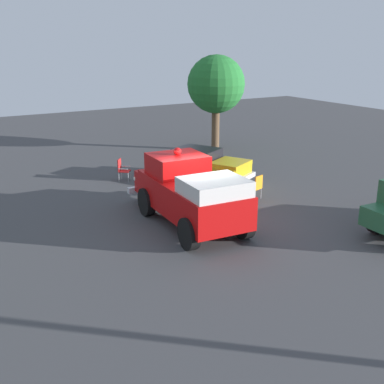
{
  "coord_description": "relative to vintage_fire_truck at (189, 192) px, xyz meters",
  "views": [
    {
      "loc": [
        -13.66,
        8.53,
        6.28
      ],
      "look_at": [
        0.13,
        0.41,
        1.25
      ],
      "focal_mm": 45.58,
      "sensor_mm": 36.0,
      "label": 1
    }
  ],
  "objects": [
    {
      "name": "ground_plane",
      "position": [
        -0.37,
        -0.4,
        -1.2
      ],
      "size": [
        60.0,
        60.0,
        0.0
      ],
      "primitive_type": "plane",
      "color": "#424244"
    },
    {
      "name": "vintage_fire_truck",
      "position": [
        0.0,
        0.0,
        0.0
      ],
      "size": [
        6.07,
        2.62,
        2.59
      ],
      "color": "black",
      "rests_on": "ground"
    },
    {
      "name": "classic_hot_rod",
      "position": [
        4.53,
        -3.39,
        -0.45
      ],
      "size": [
        4.72,
        3.65,
        1.46
      ],
      "color": "black",
      "rests_on": "ground"
    },
    {
      "name": "lawn_chair_near_truck",
      "position": [
        3.01,
        -0.4,
        -0.61
      ],
      "size": [
        0.64,
        0.65,
        1.02
      ],
      "color": "#B7BABF",
      "rests_on": "ground"
    },
    {
      "name": "lawn_chair_by_car",
      "position": [
        1.0,
        -3.75,
        -0.61
      ],
      "size": [
        0.62,
        0.62,
        1.02
      ],
      "color": "#B7BABF",
      "rests_on": "ground"
    },
    {
      "name": "lawn_chair_spare",
      "position": [
        6.37,
        -0.12,
        -0.61
      ],
      "size": [
        0.69,
        0.69,
        1.02
      ],
      "color": "#B7BABF",
      "rests_on": "ground"
    },
    {
      "name": "spectator_seated",
      "position": [
        3.06,
        -0.52,
        -0.5
      ],
      "size": [
        0.55,
        0.63,
        1.29
      ],
      "color": "#383842",
      "rests_on": "ground"
    },
    {
      "name": "oak_tree_right",
      "position": [
        9.66,
        -7.41,
        2.6
      ],
      "size": [
        3.3,
        3.3,
        5.48
      ],
      "color": "brown",
      "rests_on": "ground"
    }
  ]
}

